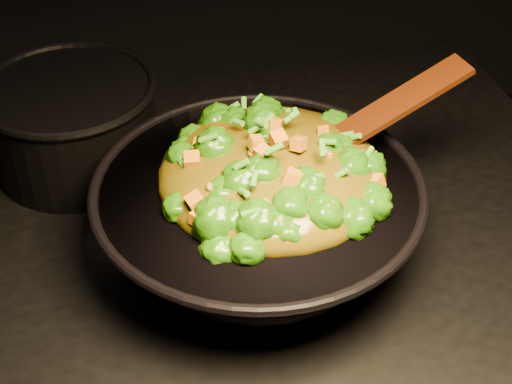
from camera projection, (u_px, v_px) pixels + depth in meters
name	position (u px, v px, depth m)	size (l,w,h in m)	color
wok	(258.00, 222.00, 0.96)	(0.39, 0.39, 0.11)	black
stir_fry	(272.00, 147.00, 0.91)	(0.27, 0.27, 0.09)	#256707
spatula	(368.00, 122.00, 0.95)	(0.28, 0.04, 0.01)	#321705
back_pot	(73.00, 124.00, 1.10)	(0.23, 0.23, 0.13)	black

